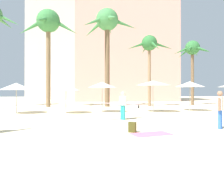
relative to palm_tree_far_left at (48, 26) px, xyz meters
The scene contains 16 objects.
ground 21.20m from the palm_tree_far_left, 74.51° to the right, with size 120.00×120.00×0.00m, color beige.
hotel_pink 17.85m from the palm_tree_far_left, 54.73° to the left, with size 16.50×8.76×18.41m, color #DB9989.
hotel_tower_gray 23.41m from the palm_tree_far_left, 88.46° to the left, with size 16.03×9.83×29.48m, color #BCB7AD.
palm_tree_far_left is the anchor object (origin of this frame).
palm_tree_left 16.59m from the palm_tree_far_left, ahead, with size 4.57×4.07×7.60m.
palm_tree_center 6.21m from the palm_tree_far_left, ahead, with size 6.17×6.83×10.53m.
palm_tree_right 11.04m from the palm_tree_far_left, ahead, with size 5.33×5.18×7.76m.
cafe_umbrella_0 9.46m from the palm_tree_far_left, 98.62° to the right, with size 2.38×2.38×2.27m.
cafe_umbrella_2 9.95m from the palm_tree_far_left, 69.57° to the right, with size 2.12×2.12×2.24m.
cafe_umbrella_3 15.39m from the palm_tree_far_left, 24.91° to the right, with size 2.40×2.40×2.47m.
cafe_umbrella_4 13.06m from the palm_tree_far_left, 35.30° to the right, with size 2.77×2.77×2.49m.
cafe_umbrella_5 10.49m from the palm_tree_far_left, 50.11° to the right, with size 2.26×2.26×2.37m.
beach_towel 18.98m from the palm_tree_far_left, 66.28° to the right, with size 1.56×0.84×0.01m, color #EF6684.
backpack 18.29m from the palm_tree_far_left, 67.76° to the right, with size 0.35×0.33×0.42m.
person_near_left 14.77m from the palm_tree_far_left, 59.97° to the right, with size 2.99×1.72×1.64m.
person_mid_left 19.35m from the palm_tree_far_left, 54.89° to the right, with size 0.46×0.53×1.69m.
Camera 1 is at (-0.69, -5.45, 1.69)m, focal length 36.27 mm.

